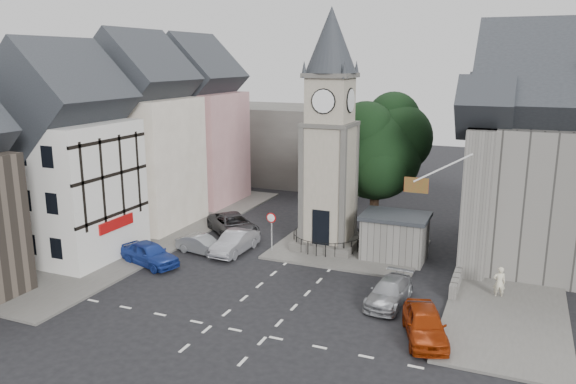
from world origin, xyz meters
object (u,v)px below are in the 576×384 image
at_px(pedestrian, 499,283).
at_px(car_east_red, 425,324).
at_px(car_west_blue, 150,254).
at_px(clock_tower, 330,133).
at_px(stone_shelter, 395,237).

bearing_deg(pedestrian, car_east_red, 50.55).
height_order(car_west_blue, pedestrian, pedestrian).
xyz_separation_m(car_west_blue, pedestrian, (20.97, 3.16, 0.17)).
bearing_deg(car_west_blue, clock_tower, -33.63).
relative_size(clock_tower, car_west_blue, 3.64).
height_order(car_west_blue, car_east_red, car_east_red).
xyz_separation_m(stone_shelter, pedestrian, (6.70, -4.02, -0.62)).
relative_size(stone_shelter, car_west_blue, 0.96).
bearing_deg(car_east_red, pedestrian, 46.74).
relative_size(clock_tower, car_east_red, 3.63).
distance_m(stone_shelter, car_east_red, 10.98).
xyz_separation_m(clock_tower, car_east_red, (8.50, -10.80, -7.36)).
xyz_separation_m(car_east_red, pedestrian, (3.00, 6.29, 0.16)).
xyz_separation_m(stone_shelter, car_west_blue, (-14.27, -7.18, -0.79)).
bearing_deg(car_west_blue, car_east_red, -82.55).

